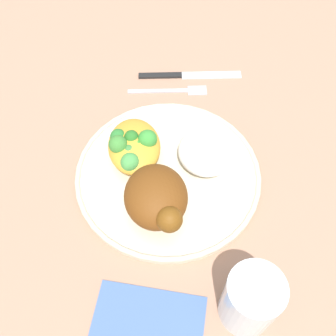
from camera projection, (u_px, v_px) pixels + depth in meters
The scene contains 9 objects.
ground_plane at pixel (168, 177), 0.62m from camera, with size 2.00×2.00×0.00m, color #A77A60.
plate at pixel (168, 174), 0.61m from camera, with size 0.28×0.28×0.02m.
roasted_chicken at pixel (157, 198), 0.55m from camera, with size 0.11×0.09×0.06m.
rice_pile at pixel (206, 152), 0.61m from camera, with size 0.09×0.09×0.04m, color white.
mac_cheese_with_broccoli at pixel (133, 146), 0.61m from camera, with size 0.11×0.08×0.05m.
fork at pixel (172, 90), 0.72m from camera, with size 0.03×0.14×0.01m.
knife at pixel (181, 75), 0.74m from camera, with size 0.03×0.19×0.01m.
water_glass at pixel (250, 300), 0.47m from camera, with size 0.07×0.07×0.09m, color silver.
napkin at pixel (148, 320), 0.50m from camera, with size 0.08×0.14×0.00m, color #47669E.
Camera 1 is at (0.33, -0.04, 0.53)m, focal length 42.89 mm.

